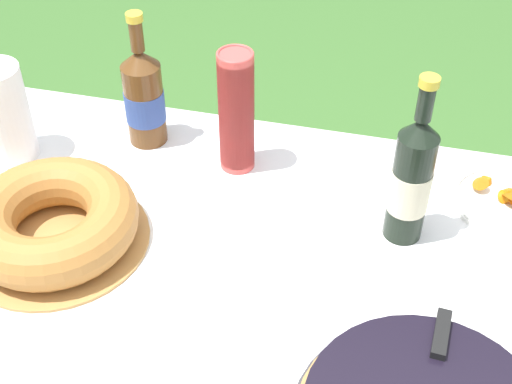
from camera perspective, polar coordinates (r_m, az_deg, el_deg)
garden_table at (r=1.27m, az=-1.99°, el=-11.51°), size 1.75×1.09×0.78m
tablecloth at (r=1.23m, az=-2.05°, el=-9.93°), size 1.76×1.10×0.10m
bundt_cake at (r=1.35m, az=-16.01°, el=-2.29°), size 0.35×0.35×0.10m
cup_stack at (r=1.42m, az=-1.58°, el=6.39°), size 0.07×0.07×0.27m
cider_bottle_amber at (r=1.53m, az=-8.96°, el=7.54°), size 0.09×0.09×0.30m
juice_bottle_red at (r=1.29m, az=12.31°, el=0.97°), size 0.07×0.07×0.34m
snack_plate_left at (r=1.48m, az=19.39°, el=-0.57°), size 0.21×0.21×0.06m
paper_towel_roll at (r=1.56m, az=-19.62°, el=5.95°), size 0.11×0.11×0.21m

